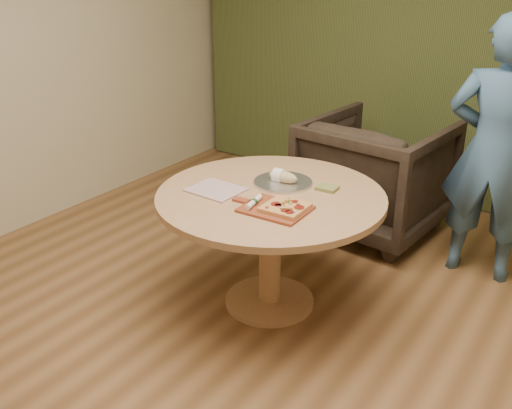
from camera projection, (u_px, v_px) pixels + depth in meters
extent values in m
cube|color=brown|center=(244.00, 376.00, 3.00)|extent=(5.00, 6.00, 0.02)
cube|color=beige|center=(454.00, 36.00, 4.70)|extent=(5.00, 0.02, 2.80)
cube|color=#333E1C|center=(450.00, 38.00, 4.62)|extent=(4.80, 0.14, 2.78)
cylinder|color=tan|center=(270.00, 300.00, 3.61)|extent=(0.56, 0.56, 0.03)
cylinder|color=tan|center=(270.00, 253.00, 3.47)|extent=(0.13, 0.13, 0.68)
cylinder|color=tan|center=(271.00, 196.00, 3.32)|extent=(1.34, 1.34, 0.04)
cube|color=brown|center=(275.00, 209.00, 3.09)|extent=(0.36, 0.29, 0.01)
cube|color=brown|center=(242.00, 200.00, 3.20)|extent=(0.10, 0.05, 0.01)
cube|color=tan|center=(285.00, 207.00, 3.06)|extent=(0.23, 0.23, 0.02)
cylinder|color=maroon|center=(289.00, 212.00, 2.98)|extent=(0.05, 0.05, 0.00)
cylinder|color=maroon|center=(276.00, 204.00, 3.07)|extent=(0.06, 0.06, 0.00)
cylinder|color=maroon|center=(285.00, 210.00, 3.00)|extent=(0.05, 0.05, 0.00)
cylinder|color=maroon|center=(299.00, 207.00, 3.03)|extent=(0.06, 0.06, 0.00)
cylinder|color=maroon|center=(278.00, 205.00, 3.06)|extent=(0.04, 0.04, 0.00)
cylinder|color=maroon|center=(295.00, 201.00, 3.11)|extent=(0.04, 0.04, 0.00)
cube|color=#BF8C47|center=(287.00, 201.00, 3.10)|extent=(0.02, 0.02, 0.01)
cube|color=#BF8C47|center=(283.00, 203.00, 3.08)|extent=(0.02, 0.02, 0.01)
cube|color=#BF8C47|center=(298.00, 204.00, 3.06)|extent=(0.02, 0.02, 0.01)
cube|color=#BF8C47|center=(291.00, 209.00, 3.00)|extent=(0.02, 0.02, 0.01)
cube|color=#BF8C47|center=(288.00, 199.00, 3.12)|extent=(0.02, 0.02, 0.01)
cube|color=#BF8C47|center=(267.00, 207.00, 3.03)|extent=(0.02, 0.02, 0.01)
cube|color=#BF8C47|center=(286.00, 209.00, 3.00)|extent=(0.02, 0.02, 0.01)
cube|color=#227416|center=(281.00, 205.00, 3.06)|extent=(0.01, 0.01, 0.00)
cube|color=#227416|center=(290.00, 200.00, 3.12)|extent=(0.01, 0.01, 0.00)
cube|color=#227416|center=(298.00, 210.00, 3.01)|extent=(0.01, 0.01, 0.00)
cube|color=#227416|center=(289.00, 203.00, 3.09)|extent=(0.01, 0.01, 0.00)
cube|color=#227416|center=(281.00, 208.00, 3.02)|extent=(0.01, 0.01, 0.00)
cube|color=#227416|center=(284.00, 206.00, 3.05)|extent=(0.01, 0.01, 0.00)
cube|color=#227416|center=(292.00, 204.00, 3.07)|extent=(0.01, 0.01, 0.00)
cube|color=#227416|center=(294.00, 201.00, 3.12)|extent=(0.01, 0.01, 0.00)
cube|color=#227416|center=(290.00, 204.00, 3.08)|extent=(0.01, 0.01, 0.00)
cube|color=#A95E8F|center=(292.00, 211.00, 2.99)|extent=(0.03, 0.01, 0.00)
cube|color=#A95E8F|center=(293.00, 212.00, 2.97)|extent=(0.03, 0.02, 0.00)
cube|color=#A95E8F|center=(279.00, 206.00, 3.04)|extent=(0.01, 0.03, 0.00)
cube|color=#A95E8F|center=(301.00, 206.00, 3.05)|extent=(0.02, 0.03, 0.00)
cube|color=#A95E8F|center=(281.00, 205.00, 3.05)|extent=(0.02, 0.03, 0.00)
cylinder|color=silver|center=(254.00, 202.00, 3.12)|extent=(0.06, 0.17, 0.03)
cylinder|color=#194C26|center=(254.00, 202.00, 3.12)|extent=(0.04, 0.03, 0.03)
cube|color=silver|center=(261.00, 196.00, 3.20)|extent=(0.02, 0.04, 0.00)
cube|color=silver|center=(216.00, 190.00, 3.35)|extent=(0.31, 0.26, 0.01)
cylinder|color=silver|center=(283.00, 183.00, 3.45)|extent=(0.35, 0.35, 0.01)
cylinder|color=silver|center=(283.00, 182.00, 3.45)|extent=(0.36, 0.36, 0.02)
ellipsoid|color=tan|center=(283.00, 177.00, 3.43)|extent=(0.19, 0.08, 0.07)
cylinder|color=silver|center=(279.00, 176.00, 3.45)|extent=(0.06, 0.09, 0.09)
cube|color=brown|center=(327.00, 188.00, 3.36)|extent=(0.13, 0.11, 0.02)
imported|color=black|center=(376.00, 170.00, 4.39)|extent=(1.05, 0.99, 1.00)
imported|color=#395C7F|center=(495.00, 152.00, 3.63)|extent=(0.67, 0.47, 1.74)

